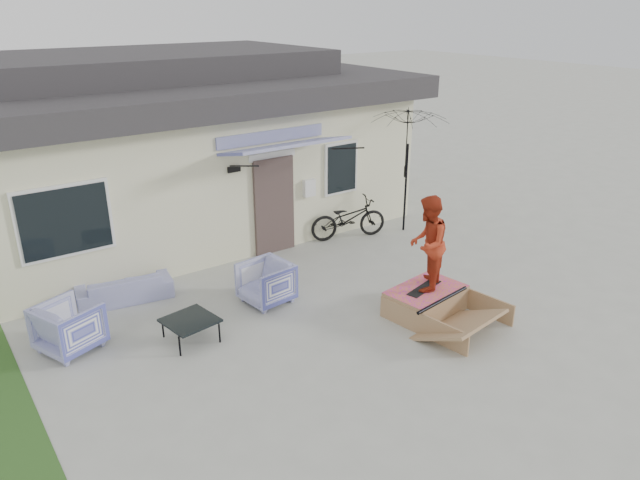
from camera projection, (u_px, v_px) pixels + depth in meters
ground at (372, 357)px, 9.18m from camera, size 90.00×90.00×0.00m
house at (162, 141)px, 14.48m from camera, size 10.80×8.49×4.10m
loveseat at (124, 284)px, 10.83m from camera, size 1.74×0.76×0.66m
armchair_left at (69, 325)px, 9.25m from camera, size 1.05×1.08×0.87m
armchair_right at (266, 281)px, 10.72m from camera, size 0.86×0.91×0.85m
coffee_table at (191, 330)px, 9.59m from camera, size 0.87×0.87×0.38m
bicycle at (348, 214)px, 13.61m from camera, size 1.91×1.12×1.16m
patio_umbrella at (407, 159)px, 13.64m from camera, size 1.83×1.69×2.20m
skate_ramp at (425, 301)px, 10.44m from camera, size 1.56×1.95×0.45m
skateboard at (424, 287)px, 10.37m from camera, size 0.86×0.41×0.05m
skater at (428, 242)px, 10.05m from camera, size 1.03×0.98×1.67m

